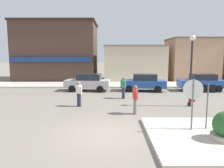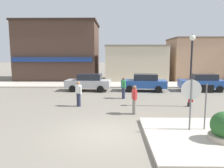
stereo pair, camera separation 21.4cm
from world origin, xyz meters
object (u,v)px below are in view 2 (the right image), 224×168
(parked_car_nearest, at_px, (89,82))
(pedestrian_kerb_side, at_px, (134,99))
(planter, at_px, (224,129))
(one_way_sign, at_px, (206,102))
(lamp_post, at_px, (191,60))
(pedestrian_crossing_near, at_px, (79,93))
(stop_sign, at_px, (191,98))
(parked_car_third, at_px, (202,82))
(parked_car_second, at_px, (144,82))
(pedestrian_crossing_far, at_px, (124,87))

(parked_car_nearest, bearing_deg, pedestrian_kerb_side, -65.95)
(planter, bearing_deg, one_way_sign, 100.92)
(planter, height_order, parked_car_nearest, parked_car_nearest)
(lamp_post, relative_size, pedestrian_crossing_near, 2.82)
(stop_sign, height_order, pedestrian_kerb_side, stop_sign)
(one_way_sign, bearing_deg, parked_car_third, 68.87)
(pedestrian_kerb_side, bearing_deg, planter, -53.92)
(parked_car_third, relative_size, pedestrian_kerb_side, 2.51)
(parked_car_second, bearing_deg, pedestrian_crossing_far, -120.49)
(one_way_sign, distance_m, planter, 1.44)
(one_way_sign, xyz_separation_m, pedestrian_crossing_near, (-6.11, 4.66, -0.46))
(parked_car_second, relative_size, pedestrian_kerb_side, 2.58)
(parked_car_third, relative_size, pedestrian_crossing_near, 2.51)
(parked_car_second, relative_size, parked_car_third, 1.03)
(planter, height_order, pedestrian_crossing_far, pedestrian_crossing_far)
(parked_car_nearest, xyz_separation_m, parked_car_second, (5.03, -0.06, 0.00))
(one_way_sign, xyz_separation_m, parked_car_nearest, (-6.19, 10.62, -0.52))
(lamp_post, xyz_separation_m, parked_car_third, (3.18, 5.99, -2.15))
(planter, xyz_separation_m, pedestrian_crossing_far, (-3.38, 8.37, 0.31))
(pedestrian_crossing_far, xyz_separation_m, pedestrian_kerb_side, (0.43, -4.32, 0.00))
(stop_sign, bearing_deg, parked_car_third, 66.04)
(stop_sign, relative_size, planter, 1.88)
(one_way_sign, distance_m, parked_car_nearest, 12.30)
(pedestrian_crossing_near, bearing_deg, lamp_post, 0.38)
(parked_car_second, bearing_deg, stop_sign, -87.31)
(parked_car_second, bearing_deg, one_way_sign, -83.74)
(pedestrian_crossing_near, bearing_deg, parked_car_third, 30.51)
(parked_car_second, height_order, pedestrian_kerb_side, pedestrian_kerb_side)
(parked_car_nearest, height_order, pedestrian_kerb_side, pedestrian_kerb_side)
(stop_sign, distance_m, pedestrian_crossing_far, 7.71)
(planter, bearing_deg, lamp_post, 82.99)
(pedestrian_kerb_side, bearing_deg, lamp_post, 26.63)
(parked_car_third, bearing_deg, one_way_sign, -111.13)
(stop_sign, bearing_deg, pedestrian_kerb_side, 124.99)
(one_way_sign, xyz_separation_m, parked_car_third, (4.13, 10.70, -0.52))
(parked_car_second, distance_m, pedestrian_kerb_side, 7.86)
(stop_sign, relative_size, parked_car_nearest, 0.56)
(parked_car_nearest, bearing_deg, planter, -61.49)
(stop_sign, height_order, parked_car_nearest, stop_sign)
(parked_car_nearest, bearing_deg, pedestrian_crossing_far, -48.55)
(pedestrian_crossing_far, bearing_deg, one_way_sign, -66.33)
(parked_car_third, distance_m, pedestrian_crossing_near, 11.89)
(stop_sign, bearing_deg, parked_car_nearest, 117.30)
(one_way_sign, xyz_separation_m, lamp_post, (0.96, 4.71, 1.63))
(one_way_sign, height_order, pedestrian_kerb_side, one_way_sign)
(lamp_post, bearing_deg, pedestrian_crossing_far, 148.90)
(parked_car_nearest, bearing_deg, lamp_post, -39.64)
(one_way_sign, relative_size, lamp_post, 0.46)
(stop_sign, height_order, lamp_post, lamp_post)
(one_way_sign, bearing_deg, pedestrian_crossing_far, 113.67)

